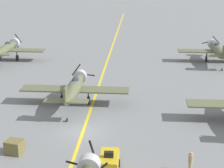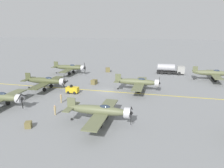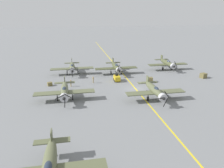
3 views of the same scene
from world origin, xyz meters
TOP-DOWN VIEW (x-y plane):
  - ground_plane at (0.00, 0.00)m, footprint 400.00×400.00m
  - taxiway_stripe at (0.00, 0.00)m, footprint 0.30×160.00m
  - airplane_near_left at (-14.43, -15.21)m, footprint 12.00×9.98m
  - airplane_near_center at (1.90, -13.68)m, footprint 12.00×9.98m
  - airplane_far_left at (-15.90, 24.48)m, footprint 12.00×9.98m
  - airplane_mid_center at (-1.94, 6.57)m, footprint 12.00×9.98m
  - airplane_mid_right at (16.00, 3.24)m, footprint 12.00×9.98m
  - fuel_tanker at (-21.83, 13.86)m, footprint 2.67×8.00m
  - tow_tractor at (3.05, -6.84)m, footprint 1.57×2.60m
  - ground_crew_walking at (9.22, -6.43)m, footprint 0.37×0.37m
  - ground_crew_inspecting at (14.75, -4.75)m, footprint 0.36×0.36m
  - supply_crate_by_tanker at (19.76, -6.28)m, footprint 1.30×1.20m
  - supply_crate_mid_lane at (-5.06, -4.65)m, footprint 1.62×1.44m
  - supply_crate_outboard at (-20.38, -5.20)m, footprint 1.88×1.72m

SIDE VIEW (x-z plane):
  - ground_plane at x=0.00m, z-range 0.00..0.00m
  - taxiway_stripe at x=0.00m, z-range 0.00..0.01m
  - supply_crate_by_tanker at x=19.76m, z-range 0.00..0.87m
  - supply_crate_mid_lane at x=-5.06m, z-range 0.00..1.16m
  - supply_crate_outboard at x=-20.38m, z-range 0.00..1.29m
  - tow_tractor at x=3.05m, z-range -0.11..1.69m
  - ground_crew_inspecting at x=14.75m, z-range 0.08..1.75m
  - ground_crew_walking at x=9.22m, z-range 0.08..1.76m
  - fuel_tanker at x=-21.83m, z-range 0.02..3.00m
  - airplane_near_left at x=-14.43m, z-range 0.18..3.84m
  - airplane_near_center at x=1.90m, z-range 0.13..3.89m
  - airplane_far_left at x=-15.90m, z-range 0.19..3.84m
  - airplane_mid_right at x=16.00m, z-range 0.19..3.84m
  - airplane_mid_center at x=-1.94m, z-range 0.19..3.84m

